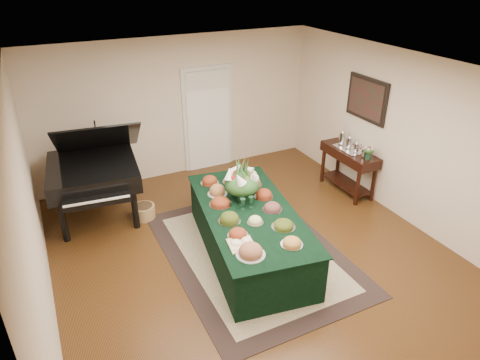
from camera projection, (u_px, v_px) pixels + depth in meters
name	position (u px, v px, depth m)	size (l,w,h in m)	color
ground	(249.00, 250.00, 6.47)	(6.00, 6.00, 0.00)	black
area_rug	(252.00, 252.00, 6.40)	(2.38, 3.33, 0.01)	black
kitchen_doorway	(208.00, 120.00, 8.59)	(1.05, 0.07, 2.10)	silver
buffet_table	(249.00, 232.00, 6.24)	(1.66, 2.83, 0.73)	black
food_platters	(244.00, 205.00, 6.12)	(1.27, 2.26, 0.13)	silver
cutting_board	(241.00, 242.00, 5.35)	(0.36, 0.36, 0.10)	tan
green_goblets	(245.00, 202.00, 6.12)	(0.21, 0.20, 0.18)	#153520
floral_centerpiece	(242.00, 180.00, 6.24)	(0.53, 0.53, 0.53)	#153520
grand_piano	(94.00, 171.00, 6.93)	(1.64, 1.80, 1.71)	black
wicker_basket	(144.00, 212.00, 7.21)	(0.37, 0.37, 0.23)	olive
mahogany_sideboard	(349.00, 159.00, 7.82)	(0.45, 1.19, 0.83)	black
tea_service	(351.00, 144.00, 7.68)	(0.34, 0.74, 0.30)	silver
pink_bouquet	(369.00, 151.00, 7.28)	(0.20, 0.20, 0.25)	#153520
wall_painting	(367.00, 99.00, 7.39)	(0.05, 0.95, 0.75)	black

